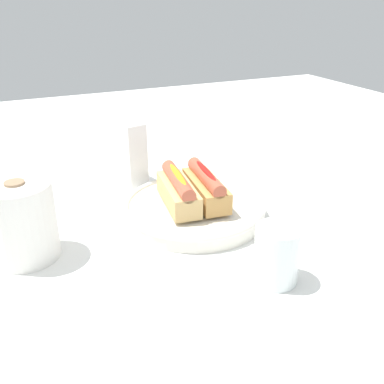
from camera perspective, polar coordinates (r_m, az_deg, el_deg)
ground_plane at (r=0.85m, az=0.63°, el=-3.53°), size 2.40×2.40×0.00m
serving_bowl at (r=0.85m, az=0.00°, el=-2.18°), size 0.27×0.27×0.03m
hotdog_front at (r=0.83m, az=1.79°, el=0.74°), size 0.15×0.07×0.06m
hotdog_back at (r=0.82m, az=-1.83°, el=0.24°), size 0.16×0.07×0.06m
water_glass at (r=0.67m, az=10.90°, el=-8.35°), size 0.07×0.07×0.09m
paper_towel_roll at (r=0.75m, az=-21.29°, el=-3.64°), size 0.11×0.11×0.13m
napkin_box at (r=0.98m, az=-8.47°, el=5.01°), size 0.12×0.06×0.15m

